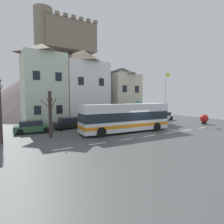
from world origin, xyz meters
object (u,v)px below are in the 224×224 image
object	(u,v)px
townhouse_02	(122,94)
parked_car_01	(33,127)
parked_car_02	(72,123)
parked_car_00	(162,116)
parked_car_03	(137,119)
pedestrian_00	(141,121)
townhouse_01	(84,86)
transit_bus	(126,118)
bare_tree_01	(50,114)
pedestrian_01	(163,121)
harbour_buoy	(204,119)
flagpole	(166,94)
bare_tree_02	(0,109)
hilltop_castle	(66,80)
townhouse_00	(43,85)
public_bench	(129,119)
bus_shelter	(138,104)

from	to	relation	value
townhouse_02	parked_car_01	distance (m)	16.59
parked_car_02	parked_car_00	bearing A→B (deg)	-6.57
parked_car_03	pedestrian_00	size ratio (longest dim) A/B	2.84
townhouse_01	transit_bus	world-z (taller)	townhouse_01
townhouse_01	pedestrian_00	distance (m)	10.70
parked_car_02	bare_tree_01	xyz separation A→B (m)	(-3.58, -4.18, 1.67)
pedestrian_01	pedestrian_00	bearing A→B (deg)	137.26
parked_car_02	parked_car_03	distance (m)	10.08
townhouse_02	harbour_buoy	bearing A→B (deg)	-58.42
transit_bus	parked_car_00	distance (m)	13.04
parked_car_03	pedestrian_01	xyz separation A→B (m)	(0.40, -4.83, 0.17)
transit_bus	flagpole	bearing A→B (deg)	23.47
transit_bus	parked_car_02	size ratio (longest dim) A/B	2.34
harbour_buoy	bare_tree_02	xyz separation A→B (m)	(-25.28, 2.84, 2.18)
harbour_buoy	bare_tree_02	world-z (taller)	bare_tree_02
townhouse_02	hilltop_castle	distance (m)	20.33
parked_car_02	transit_bus	bearing A→B (deg)	-58.62
parked_car_02	parked_car_03	size ratio (longest dim) A/B	1.06
harbour_buoy	pedestrian_00	bearing A→B (deg)	160.74
parked_car_01	bare_tree_02	xyz separation A→B (m)	(-3.02, -3.48, 2.30)
parked_car_01	parked_car_03	bearing A→B (deg)	6.63
townhouse_01	townhouse_02	bearing A→B (deg)	-2.71
parked_car_00	townhouse_00	bearing A→B (deg)	-18.29
townhouse_00	hilltop_castle	distance (m)	21.67
parked_car_01	flagpole	bearing A→B (deg)	3.56
parked_car_02	flagpole	bearing A→B (deg)	-12.94
townhouse_02	public_bench	size ratio (longest dim) A/B	5.84
transit_bus	parked_car_01	bearing A→B (deg)	154.30
parked_car_03	bare_tree_01	world-z (taller)	bare_tree_01
pedestrian_00	bare_tree_01	xyz separation A→B (m)	(-11.95, -0.44, 1.55)
hilltop_castle	bus_shelter	bearing A→B (deg)	-85.72
harbour_buoy	transit_bus	bearing A→B (deg)	174.77
parked_car_03	pedestrian_00	bearing A→B (deg)	-119.83
parked_car_00	parked_car_03	world-z (taller)	parked_car_03
parked_car_01	parked_car_02	bearing A→B (deg)	14.97
parked_car_00	parked_car_03	bearing A→B (deg)	1.38
bare_tree_01	harbour_buoy	bearing A→B (deg)	-7.46
townhouse_01	bare_tree_01	bearing A→B (deg)	-129.51
townhouse_01	parked_car_02	distance (m)	7.62
pedestrian_01	harbour_buoy	distance (m)	7.25
flagpole	parked_car_00	bearing A→B (deg)	55.43
bare_tree_01	bare_tree_02	xyz separation A→B (m)	(-4.14, 0.07, 0.62)
transit_bus	bare_tree_01	bearing A→B (deg)	172.72
parked_car_02	bare_tree_01	distance (m)	5.75
pedestrian_01	public_bench	size ratio (longest dim) A/B	0.97
pedestrian_00	bare_tree_02	world-z (taller)	bare_tree_02
parked_car_01	pedestrian_01	bearing A→B (deg)	-10.97
parked_car_03	bare_tree_01	size ratio (longest dim) A/B	0.95
townhouse_02	bus_shelter	size ratio (longest dim) A/B	2.51
pedestrian_00	harbour_buoy	bearing A→B (deg)	-19.26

